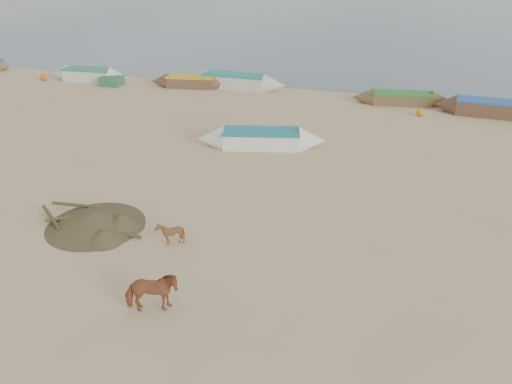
% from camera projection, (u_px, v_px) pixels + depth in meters
% --- Properties ---
extents(ground, '(140.00, 140.00, 0.00)m').
position_uv_depth(ground, '(218.00, 279.00, 14.88)').
color(ground, tan).
rests_on(ground, ground).
extents(sea, '(160.00, 160.00, 0.00)m').
position_uv_depth(sea, '(384.00, 1.00, 85.24)').
color(sea, slate).
rests_on(sea, ground).
extents(cow_adult, '(1.61, 1.19, 1.24)m').
position_uv_depth(cow_adult, '(152.00, 293.00, 13.32)').
color(cow_adult, '#965231').
rests_on(cow_adult, ground).
extents(calf_front, '(0.88, 0.81, 0.83)m').
position_uv_depth(calf_front, '(170.00, 233.00, 16.43)').
color(calf_front, brown).
rests_on(calf_front, ground).
extents(near_canoe, '(6.47, 2.75, 0.86)m').
position_uv_depth(near_canoe, '(261.00, 139.00, 24.34)').
color(near_canoe, white).
rests_on(near_canoe, ground).
extents(debris_pile, '(4.60, 4.60, 0.54)m').
position_uv_depth(debris_pile, '(95.00, 219.00, 17.60)').
color(debris_pile, brown).
rests_on(debris_pile, ground).
extents(waterline_canoes, '(59.72, 3.34, 0.99)m').
position_uv_depth(waterline_canoes, '(295.00, 89.00, 32.47)').
color(waterline_canoes, brown).
rests_on(waterline_canoes, ground).
extents(beach_clutter, '(44.87, 3.96, 0.64)m').
position_uv_depth(beach_clutter, '(386.00, 99.00, 31.01)').
color(beach_clutter, '#2F693E').
rests_on(beach_clutter, ground).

